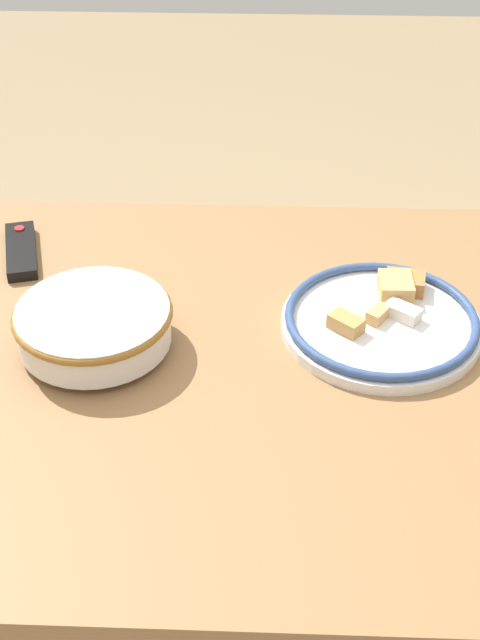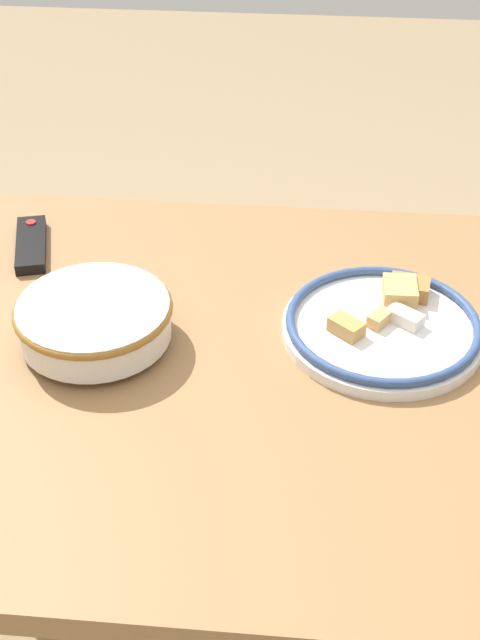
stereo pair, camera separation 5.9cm
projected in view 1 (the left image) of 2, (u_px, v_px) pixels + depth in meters
dining_table at (208, 398)px, 1.38m from camera, size 1.57×0.93×0.77m
noodle_bowl at (94, 325)px, 1.33m from camera, size 0.24×0.24×0.07m
food_plate at (382, 320)px, 1.38m from camera, size 0.31×0.31×0.05m
tv_remote at (21, 251)px, 1.55m from camera, size 0.09×0.17×0.02m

